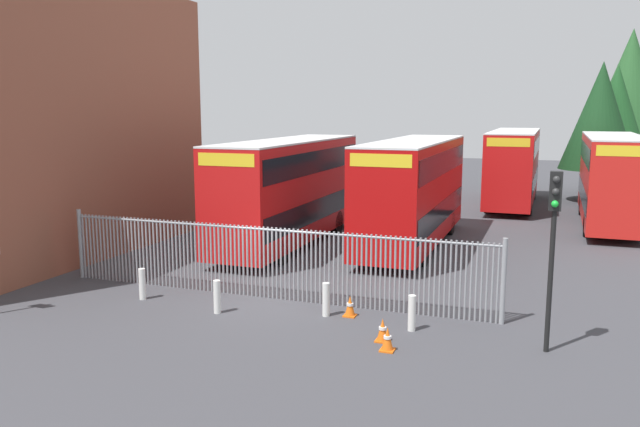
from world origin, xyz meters
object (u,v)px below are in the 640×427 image
Objects in this scene: double_decker_bus_behind_fence_right at (611,177)px; double_decker_bus_far_back at (514,165)px; bollard_near_right at (326,300)px; traffic_cone_mid_forecourt at (383,330)px; double_decker_bus_behind_fence_left at (413,189)px; bollard_near_left at (142,284)px; bollard_far_right at (412,313)px; bollard_center_front at (217,297)px; traffic_light_kerbside at (553,228)px; traffic_cone_by_gate at (350,306)px; double_decker_bus_near_gate at (289,188)px; traffic_cone_near_kerb at (387,339)px.

double_decker_bus_far_back is (-4.90, 5.27, 0.00)m from double_decker_bus_behind_fence_right.
bollard_near_right is 1.61× the size of traffic_cone_mid_forecourt.
double_decker_bus_behind_fence_left reaches higher than bollard_near_left.
double_decker_bus_far_back is 11.38× the size of bollard_near_left.
bollard_far_right is (2.49, -0.34, 0.00)m from bollard_near_right.
double_decker_bus_far_back is 11.38× the size of bollard_center_front.
double_decker_bus_behind_fence_right is at bearing 82.08° from traffic_light_kerbside.
traffic_cone_by_gate is (6.37, 0.64, -0.19)m from bollard_near_left.
double_decker_bus_near_gate is at bearing 122.95° from traffic_cone_by_gate.
traffic_light_kerbside is at bearing -84.43° from double_decker_bus_far_back.
double_decker_bus_behind_fence_right is 19.83m from bollard_near_right.
traffic_cone_near_kerb is at bearing -52.92° from traffic_cone_by_gate.
traffic_light_kerbside reaches higher than traffic_cone_mid_forecourt.
traffic_cone_near_kerb is (0.27, -0.57, 0.00)m from traffic_cone_mid_forecourt.
bollard_near_left reaches higher than traffic_cone_mid_forecourt.
bollard_far_right reaches higher than traffic_cone_mid_forecourt.
bollard_near_left is 0.22× the size of traffic_light_kerbside.
bollard_near_right is at bearing -60.92° from double_decker_bus_near_gate.
bollard_far_right is at bearing 5.01° from bollard_center_front.
bollard_near_left is at bearing 169.42° from traffic_cone_near_kerb.
bollard_near_left is at bearing -127.66° from double_decker_bus_behind_fence_right.
bollard_center_front is (-6.44, -23.96, -1.95)m from double_decker_bus_far_back.
double_decker_bus_near_gate and double_decker_bus_behind_fence_right have the same top height.
double_decker_bus_near_gate is 12.57m from traffic_cone_near_kerb.
traffic_cone_near_kerb is (1.61, -2.13, 0.00)m from traffic_cone_by_gate.
bollard_near_left is (-14.12, -18.30, -1.95)m from double_decker_bus_behind_fence_right.
double_decker_bus_behind_fence_left and double_decker_bus_behind_fence_right have the same top height.
double_decker_bus_near_gate is 18.32× the size of traffic_cone_mid_forecourt.
bollard_far_right is 1.61m from traffic_cone_near_kerb.
double_decker_bus_near_gate reaches higher than traffic_cone_mid_forecourt.
bollard_far_right is 1.94m from traffic_cone_by_gate.
traffic_cone_mid_forecourt is 0.14× the size of traffic_light_kerbside.
double_decker_bus_far_back is at bearing 87.59° from bollard_far_right.
double_decker_bus_near_gate is at bearing 82.93° from bollard_near_left.
traffic_cone_by_gate is (0.32, -9.68, -2.13)m from double_decker_bus_behind_fence_left.
double_decker_bus_far_back reaches higher than traffic_light_kerbside.
bollard_far_right is 1.61× the size of traffic_cone_by_gate.
bollard_far_right is at bearing -16.55° from traffic_cone_by_gate.
double_decker_bus_near_gate is 11.43m from bollard_far_right.
double_decker_bus_behind_fence_left is at bearing 59.61° from bollard_near_left.
double_decker_bus_far_back is 18.32× the size of traffic_cone_near_kerb.
bollard_center_front is 5.47m from bollard_far_right.
bollard_near_right is at bearing 172.24° from bollard_far_right.
double_decker_bus_near_gate reaches higher than traffic_cone_by_gate.
traffic_cone_near_kerb is at bearing -11.95° from bollard_center_front.
double_decker_bus_behind_fence_right is 11.38× the size of bollard_center_front.
bollard_center_front is (-11.34, -18.68, -1.95)m from double_decker_bus_behind_fence_right.
bollard_far_right is (-5.89, -18.21, -1.95)m from double_decker_bus_behind_fence_right.
traffic_cone_by_gate is at bearing 170.35° from traffic_light_kerbside.
bollard_center_front is at bearing -7.96° from bollard_near_left.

